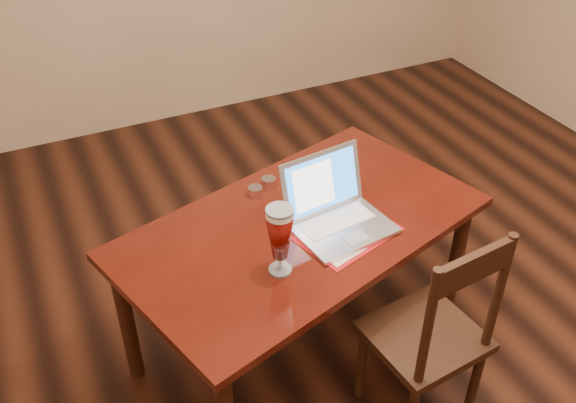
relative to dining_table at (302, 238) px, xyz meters
name	(u,v)px	position (x,y,z in m)	size (l,w,h in m)	color
ground	(383,352)	(0.31, -0.21, -0.60)	(5.00, 5.00, 0.00)	black
dining_table	(302,238)	(0.00, 0.00, 0.00)	(1.59, 1.17, 0.94)	#451109
dining_chair	(431,336)	(0.27, -0.53, -0.17)	(0.43, 0.41, 0.93)	black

